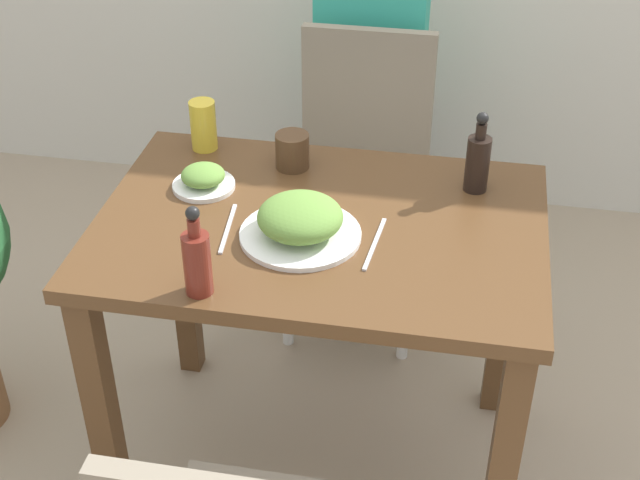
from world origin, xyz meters
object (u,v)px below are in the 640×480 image
at_px(chair_far, 361,165).
at_px(side_plate, 203,179).
at_px(juice_glass, 203,125).
at_px(sauce_bottle, 478,161).
at_px(condiment_bottle, 197,260).
at_px(drink_cup, 292,151).
at_px(person_figure, 370,99).
at_px(food_plate, 300,221).

xyz_separation_m(chair_far, side_plate, (-0.29, -0.62, 0.28)).
height_order(juice_glass, sauce_bottle, sauce_bottle).
bearing_deg(condiment_bottle, side_plate, 105.47).
bearing_deg(side_plate, juice_glass, 105.77).
bearing_deg(side_plate, sauce_bottle, 9.88).
relative_size(drink_cup, person_figure, 0.08).
height_order(drink_cup, person_figure, person_figure).
bearing_deg(person_figure, food_plate, -90.36).
distance_m(juice_glass, sauce_bottle, 0.69).
bearing_deg(condiment_bottle, juice_glass, 105.57).
xyz_separation_m(juice_glass, person_figure, (0.33, 0.75, -0.25)).
xyz_separation_m(juice_glass, sauce_bottle, (0.68, -0.08, 0.01)).
relative_size(juice_glass, condiment_bottle, 0.64).
bearing_deg(side_plate, person_figure, 73.85).
distance_m(sauce_bottle, condiment_bottle, 0.72).
relative_size(sauce_bottle, condiment_bottle, 1.00).
bearing_deg(drink_cup, condiment_bottle, -98.56).
xyz_separation_m(side_plate, sauce_bottle, (0.63, 0.11, 0.05)).
distance_m(food_plate, juice_glass, 0.47).
bearing_deg(condiment_bottle, sauce_bottle, 43.49).
distance_m(food_plate, drink_cup, 0.31).
relative_size(side_plate, drink_cup, 1.68).
xyz_separation_m(food_plate, drink_cup, (-0.08, 0.30, 0.00)).
height_order(chair_far, person_figure, person_figure).
xyz_separation_m(sauce_bottle, person_figure, (-0.36, 0.83, -0.27)).
xyz_separation_m(sauce_bottle, condiment_bottle, (-0.52, -0.50, 0.00)).
bearing_deg(chair_far, side_plate, -115.17).
height_order(condiment_bottle, person_figure, person_figure).
height_order(chair_far, drink_cup, chair_far).
relative_size(sauce_bottle, person_figure, 0.17).
bearing_deg(sauce_bottle, juice_glass, 173.36).
distance_m(sauce_bottle, person_figure, 0.94).
height_order(food_plate, sauce_bottle, sauce_bottle).
distance_m(juice_glass, condiment_bottle, 0.60).
bearing_deg(chair_far, person_figure, 93.18).
bearing_deg(side_plate, chair_far, 64.83).
relative_size(side_plate, condiment_bottle, 0.74).
xyz_separation_m(food_plate, sauce_bottle, (0.36, 0.27, 0.04)).
bearing_deg(condiment_bottle, food_plate, 54.87).
height_order(drink_cup, juice_glass, juice_glass).
relative_size(food_plate, sauce_bottle, 1.33).
height_order(side_plate, juice_glass, juice_glass).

